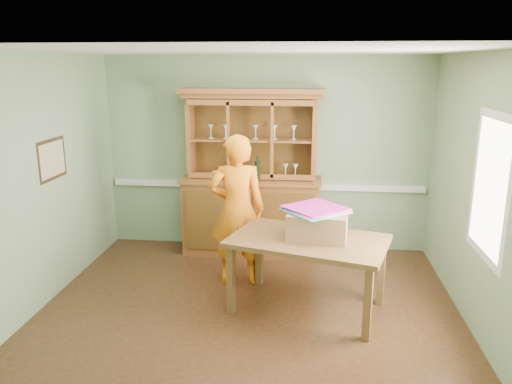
# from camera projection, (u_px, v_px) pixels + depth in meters

# --- Properties ---
(floor) EXTENTS (4.50, 4.50, 0.00)m
(floor) POSITION_uv_depth(u_px,v_px,m) (249.00, 309.00, 5.40)
(floor) COLOR #4F2E19
(floor) RESTS_ON ground
(ceiling) EXTENTS (4.50, 4.50, 0.00)m
(ceiling) POSITION_uv_depth(u_px,v_px,m) (248.00, 51.00, 4.72)
(ceiling) COLOR white
(ceiling) RESTS_ON wall_back
(wall_back) EXTENTS (4.50, 0.00, 4.50)m
(wall_back) POSITION_uv_depth(u_px,v_px,m) (266.00, 154.00, 6.98)
(wall_back) COLOR gray
(wall_back) RESTS_ON floor
(wall_left) EXTENTS (0.00, 4.00, 4.00)m
(wall_left) POSITION_uv_depth(u_px,v_px,m) (39.00, 183.00, 5.29)
(wall_left) COLOR gray
(wall_left) RESTS_ON floor
(wall_right) EXTENTS (0.00, 4.00, 4.00)m
(wall_right) POSITION_uv_depth(u_px,v_px,m) (479.00, 195.00, 4.82)
(wall_right) COLOR gray
(wall_right) RESTS_ON floor
(wall_front) EXTENTS (4.50, 0.00, 4.50)m
(wall_front) POSITION_uv_depth(u_px,v_px,m) (210.00, 266.00, 3.13)
(wall_front) COLOR gray
(wall_front) RESTS_ON floor
(chair_rail) EXTENTS (4.41, 0.05, 0.08)m
(chair_rail) POSITION_uv_depth(u_px,v_px,m) (266.00, 186.00, 7.07)
(chair_rail) COLOR white
(chair_rail) RESTS_ON wall_back
(framed_map) EXTENTS (0.03, 0.60, 0.46)m
(framed_map) POSITION_uv_depth(u_px,v_px,m) (53.00, 159.00, 5.53)
(framed_map) COLOR #332214
(framed_map) RESTS_ON wall_left
(window_panel) EXTENTS (0.03, 0.96, 1.36)m
(window_panel) POSITION_uv_depth(u_px,v_px,m) (489.00, 187.00, 4.50)
(window_panel) COLOR white
(window_panel) RESTS_ON wall_right
(china_hutch) EXTENTS (1.93, 0.64, 2.26)m
(china_hutch) POSITION_uv_depth(u_px,v_px,m) (251.00, 197.00, 6.89)
(china_hutch) COLOR brown
(china_hutch) RESTS_ON floor
(dining_table) EXTENTS (1.81, 1.38, 0.80)m
(dining_table) POSITION_uv_depth(u_px,v_px,m) (308.00, 247.00, 5.25)
(dining_table) COLOR brown
(dining_table) RESTS_ON floor
(cardboard_box) EXTENTS (0.66, 0.55, 0.28)m
(cardboard_box) POSITION_uv_depth(u_px,v_px,m) (318.00, 225.00, 5.22)
(cardboard_box) COLOR #AC7C59
(cardboard_box) RESTS_ON dining_table
(kite_stack) EXTENTS (0.75, 0.75, 0.04)m
(kite_stack) POSITION_uv_depth(u_px,v_px,m) (316.00, 209.00, 5.20)
(kite_stack) COLOR green
(kite_stack) RESTS_ON cardboard_box
(person) EXTENTS (0.71, 0.51, 1.81)m
(person) POSITION_uv_depth(u_px,v_px,m) (237.00, 210.00, 5.89)
(person) COLOR orange
(person) RESTS_ON floor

